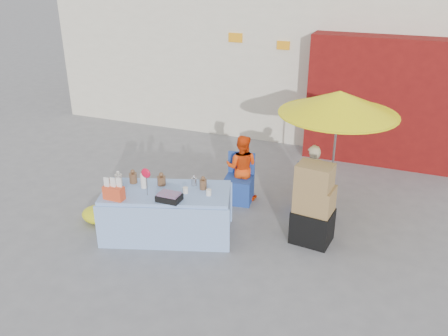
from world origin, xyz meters
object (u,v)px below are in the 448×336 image
at_px(vendor_orange, 242,167).
at_px(vendor_beige, 312,178).
at_px(umbrella, 339,103).
at_px(box_stack, 313,207).
at_px(chair_right, 308,200).
at_px(chair_left, 239,188).
at_px(market_table, 167,212).

bearing_deg(vendor_orange, vendor_beige, 172.44).
distance_m(vendor_orange, umbrella, 2.03).
bearing_deg(box_stack, chair_right, 105.71).
xyz_separation_m(vendor_beige, box_stack, (0.23, -0.97, -0.01)).
xyz_separation_m(chair_right, vendor_orange, (-1.25, 0.13, 0.34)).
height_order(chair_left, umbrella, umbrella).
xyz_separation_m(chair_left, umbrella, (1.55, 0.28, 1.64)).
bearing_deg(chair_left, vendor_orange, 81.55).
bearing_deg(vendor_beige, box_stack, 95.94).
xyz_separation_m(market_table, chair_right, (1.90, 1.47, -0.13)).
bearing_deg(vendor_orange, chair_left, 81.55).
height_order(chair_left, vendor_beige, vendor_beige).
xyz_separation_m(market_table, vendor_beige, (1.90, 1.61, 0.21)).
height_order(chair_left, box_stack, box_stack).
height_order(market_table, box_stack, box_stack).
bearing_deg(umbrella, chair_right, -136.73).
bearing_deg(umbrella, vendor_beige, -153.43).
xyz_separation_m(chair_right, umbrella, (0.30, 0.28, 1.64)).
distance_m(chair_right, umbrella, 1.69).
relative_size(market_table, vendor_orange, 1.82).
bearing_deg(vendor_beige, umbrella, -161.00).
bearing_deg(market_table, chair_right, 19.29).
relative_size(vendor_orange, vendor_beige, 0.99).
distance_m(market_table, box_stack, 2.24).
relative_size(chair_left, umbrella, 0.41).
distance_m(chair_right, vendor_beige, 0.37).
bearing_deg(box_stack, vendor_orange, 146.91).
bearing_deg(vendor_beige, market_table, 32.61).
bearing_deg(market_table, umbrella, 20.11).
xyz_separation_m(chair_left, box_stack, (1.48, -0.83, 0.34)).
xyz_separation_m(chair_right, vendor_beige, (0.00, 0.13, 0.34)).
bearing_deg(umbrella, chair_left, -169.62).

